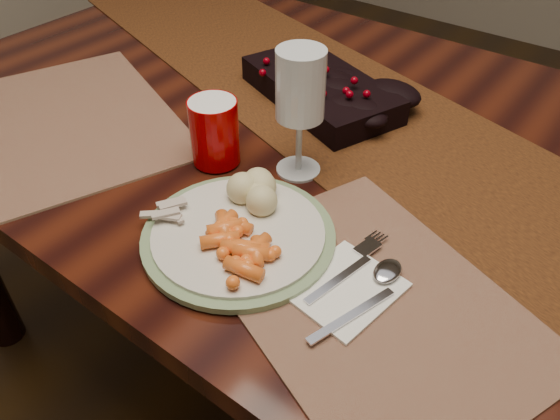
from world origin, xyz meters
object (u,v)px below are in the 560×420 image
Objects in this scene: dining_table at (343,288)px; baby_carrots at (234,244)px; dinner_plate at (238,235)px; turkey_shreds at (170,207)px; napkin at (345,288)px; wine_glass at (300,115)px; centerpiece at (320,85)px; placemat_main at (372,301)px; mashed_potatoes at (257,189)px; red_cup at (214,132)px.

baby_carrots is at bearing -87.70° from dining_table.
dinner_plate is 2.63× the size of baby_carrots.
dinner_plate is 3.62× the size of turkey_shreds.
wine_glass is at bearing 146.70° from napkin.
centerpiece is at bearing 115.52° from wine_glass.
mashed_potatoes is (-0.22, 0.05, 0.04)m from placemat_main.
mashed_potatoes is (-0.02, -0.25, 0.42)m from dining_table.
centerpiece is at bearing 85.32° from red_cup.
turkey_shreds is at bearing -132.07° from mashed_potatoes.
red_cup reaches higher than dining_table.
red_cup reaches higher than placemat_main.
placemat_main is 0.04m from napkin.
baby_carrots is 0.15m from napkin.
dining_table is 20.67× the size of mashed_potatoes.
centerpiece is (-0.14, 0.08, 0.41)m from dining_table.
dinner_plate is 0.07m from mashed_potatoes.
napkin is at bearing -62.15° from dining_table.
red_cup is at bearing -153.11° from wine_glass.
mashed_potatoes is 0.13m from wine_glass.
dinner_plate is (0.13, -0.39, -0.02)m from centerpiece.
mashed_potatoes reaches higher than napkin.
red_cup is at bearing 138.31° from baby_carrots.
wine_glass is at bearing 103.36° from baby_carrots.
dinner_plate is at bearing -168.50° from napkin.
red_cup is (-0.16, -0.19, 0.43)m from dining_table.
napkin is at bearing 15.10° from baby_carrots.
dining_table is 16.87× the size of red_cup.
napkin is at bearing 8.08° from turkey_shreds.
turkey_shreds is at bearing -150.26° from placemat_main.
baby_carrots is 1.38× the size of turkey_shreds.
turkey_shreds reaches higher than dinner_plate.
dining_table is 13.96× the size of napkin.
turkey_shreds is 0.69× the size of red_cup.
mashed_potatoes is at bearing -23.82° from red_cup.
placemat_main is 3.19× the size of napkin.
mashed_potatoes is 0.68× the size of napkin.
centerpiece is 0.48m from napkin.
dinner_plate is at bearing -38.92° from red_cup.
mashed_potatoes reaches higher than turkey_shreds.
centerpiece reaches higher than dining_table.
baby_carrots is (0.01, -0.34, 0.40)m from dining_table.
dinner_plate is at bearing -80.26° from wine_glass.
red_cup is at bearing 168.54° from napkin.
red_cup is at bearing 141.08° from dinner_plate.
centerpiece is 3.63× the size of mashed_potatoes.
turkey_shreds is (0.03, -0.42, -0.01)m from centerpiece.
placemat_main is at bearing -56.74° from dining_table.
turkey_shreds is 0.24m from wine_glass.
turkey_shreds is 0.36× the size of wine_glass.
turkey_shreds is (-0.12, 0.00, -0.00)m from baby_carrots.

